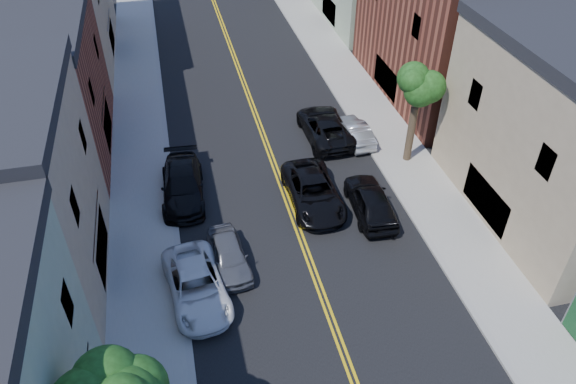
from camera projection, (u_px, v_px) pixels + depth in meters
sidewalk_left at (137, 109)px, 37.66m from camera, size 3.20×100.00×0.15m
sidewalk_right at (353, 84)px, 40.50m from camera, size 3.20×100.00×0.15m
curb_left at (162, 106)px, 37.98m from camera, size 0.30×100.00×0.15m
curb_right at (331, 87)px, 40.18m from camera, size 0.30×100.00×0.15m
bldg_left_brick at (17, 95)px, 31.08m from camera, size 9.00×12.00×8.00m
bldg_left_tan_far at (42, 0)px, 41.27m from camera, size 9.00×16.00×9.50m
bldg_right_brick at (453, 23)px, 37.00m from camera, size 9.00×14.00×10.00m
tree_left_mid at (111, 384)px, 13.83m from camera, size 5.20×5.20×9.29m
tree_right_far at (421, 73)px, 29.35m from camera, size 4.40×4.40×8.03m
white_pickup at (196, 286)px, 24.14m from camera, size 3.05×5.52×1.46m
grey_car_left at (229, 255)px, 25.68m from camera, size 1.96×4.13×1.37m
black_car_left at (183, 185)px, 29.75m from camera, size 2.57×5.64×1.60m
black_car_right at (371, 201)px, 28.64m from camera, size 2.22×4.94×1.65m
silver_car_right at (354, 132)px, 34.27m from camera, size 1.71×4.11×1.32m
dark_car_right_far at (325, 126)px, 34.49m from camera, size 2.76×5.78×1.59m
black_suv_lane at (313, 192)px, 29.30m from camera, size 2.60×5.62×1.56m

